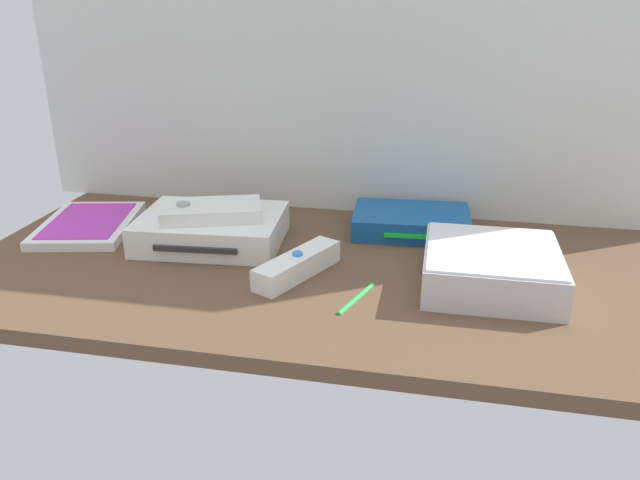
# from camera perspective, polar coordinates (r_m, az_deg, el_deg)

# --- Properties ---
(ground_plane) EXTENTS (1.00, 0.48, 0.02)m
(ground_plane) POSITION_cam_1_polar(r_m,az_deg,el_deg) (0.87, -0.00, -3.05)
(ground_plane) COLOR brown
(ground_plane) RESTS_ON ground
(back_wall) EXTENTS (1.10, 0.01, 0.64)m
(back_wall) POSITION_cam_1_polar(r_m,az_deg,el_deg) (1.03, 2.93, 19.86)
(back_wall) COLOR silver
(back_wall) RESTS_ON ground
(game_console) EXTENTS (0.22, 0.18, 0.04)m
(game_console) POSITION_cam_1_polar(r_m,az_deg,el_deg) (0.95, -9.87, 1.03)
(game_console) COLOR white
(game_console) RESTS_ON ground_plane
(mini_computer) EXTENTS (0.17, 0.17, 0.05)m
(mini_computer) POSITION_cam_1_polar(r_m,az_deg,el_deg) (0.83, 15.38, -2.46)
(mini_computer) COLOR silver
(mini_computer) RESTS_ON ground_plane
(game_case) EXTENTS (0.17, 0.21, 0.02)m
(game_case) POSITION_cam_1_polar(r_m,az_deg,el_deg) (1.06, -20.39, 1.34)
(game_case) COLOR white
(game_case) RESTS_ON ground_plane
(network_router) EXTENTS (0.19, 0.13, 0.03)m
(network_router) POSITION_cam_1_polar(r_m,az_deg,el_deg) (0.99, 8.33, 1.64)
(network_router) COLOR #145193
(network_router) RESTS_ON ground_plane
(remote_wand) EXTENTS (0.10, 0.15, 0.03)m
(remote_wand) POSITION_cam_1_polar(r_m,az_deg,el_deg) (0.83, -2.06, -2.32)
(remote_wand) COLOR white
(remote_wand) RESTS_ON ground_plane
(remote_classic_pad) EXTENTS (0.16, 0.12, 0.02)m
(remote_classic_pad) POSITION_cam_1_polar(r_m,az_deg,el_deg) (0.93, -9.91, 2.66)
(remote_classic_pad) COLOR white
(remote_classic_pad) RESTS_ON game_console
(stylus_pen) EXTENTS (0.04, 0.09, 0.01)m
(stylus_pen) POSITION_cam_1_polar(r_m,az_deg,el_deg) (0.78, 3.32, -5.22)
(stylus_pen) COLOR green
(stylus_pen) RESTS_ON ground_plane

